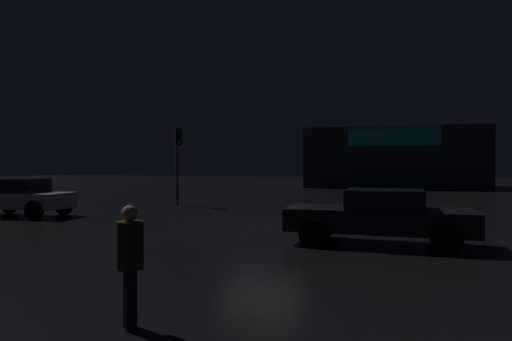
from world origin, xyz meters
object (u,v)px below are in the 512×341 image
Objects in this scene: car_near at (21,197)px; traffic_signal_opposite at (178,151)px; store_building at (393,158)px; pedestrian at (130,257)px; car_far at (380,216)px.

traffic_signal_opposite is at bearing 57.57° from car_near.
store_building is at bearing 66.09° from traffic_signal_opposite.
store_building is at bearing 64.25° from car_near.
car_near is at bearing -115.75° from store_building.
traffic_signal_opposite is 16.86m from pedestrian.
traffic_signal_opposite is 2.50× the size of pedestrian.
traffic_signal_opposite is 0.95× the size of car_near.
store_building is 38.84m from pedestrian.
traffic_signal_opposite is at bearing -113.91° from store_building.
pedestrian is at bearing -112.44° from car_far.
traffic_signal_opposite reaches higher than car_near.
pedestrian is at bearing -40.43° from car_near.
traffic_signal_opposite is at bearing 139.91° from car_far.
store_building is 3.29× the size of car_far.
car_near is at bearing 139.57° from pedestrian.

